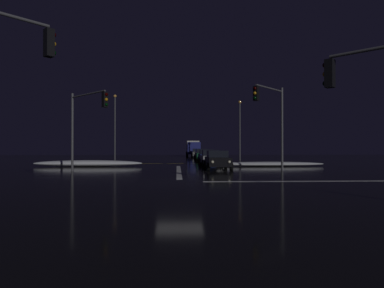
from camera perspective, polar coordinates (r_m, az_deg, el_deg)
name	(u,v)px	position (r m, az deg, el deg)	size (l,w,h in m)	color
ground	(180,183)	(17.66, -2.16, -6.75)	(120.00, 120.00, 0.10)	black
stop_line_north	(179,171)	(25.47, -2.31, -4.72)	(0.35, 13.40, 0.01)	white
centre_line_ns	(178,164)	(37.05, -2.41, -3.40)	(22.00, 0.15, 0.01)	yellow
crosswalk_bar_east	(325,181)	(19.42, 22.12, -5.99)	(13.40, 0.40, 0.01)	white
snow_bank_left_curb	(88,163)	(32.94, -17.61, -3.22)	(10.31, 1.50, 0.60)	white
snow_bank_right_curb	(268,164)	(32.56, 13.05, -3.41)	(10.98, 1.50, 0.44)	white
sedan_black	(217,160)	(27.41, 4.44, -2.75)	(2.02, 4.33, 1.57)	black
sedan_silver	(211,158)	(32.70, 3.25, -2.39)	(2.02, 4.33, 1.57)	#B7B7BC
sedan_blue	(207,156)	(39.18, 2.56, -2.08)	(2.02, 4.33, 1.57)	navy
sedan_green	(202,155)	(45.49, 1.82, -1.86)	(2.02, 4.33, 1.57)	#14512D
sedan_white	(201,154)	(52.10, 1.54, -1.69)	(2.02, 4.33, 1.57)	silver
sedan_gray	(197,153)	(58.58, 0.91, -1.56)	(2.02, 4.33, 1.57)	slate
box_truck	(193,148)	(65.09, 0.18, -0.66)	(2.68, 8.28, 3.08)	navy
traffic_signal_nw	(86,115)	(25.42, -17.98, 4.74)	(3.51, 3.51, 6.02)	#4C4C51
traffic_signal_ne	(272,112)	(25.83, 13.71, 5.41)	(3.09, 3.09, 6.60)	#4C4C51
streetlamp_left_far	(115,122)	(47.95, -13.23, 3.66)	(0.44, 0.44, 9.32)	#424247
streetlamp_right_far	(240,126)	(47.97, 8.30, 3.19)	(0.44, 0.44, 8.58)	#424247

